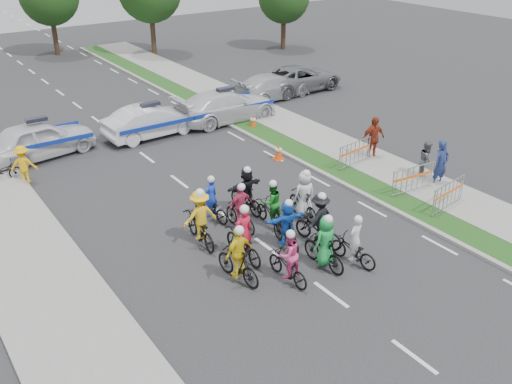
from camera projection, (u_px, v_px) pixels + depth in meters
ground at (331, 295)px, 15.88m from camera, size 90.00×90.00×0.00m
curb_right at (344, 185)px, 22.14m from camera, size 0.20×60.00×0.12m
grass_strip at (357, 180)px, 22.50m from camera, size 1.20×60.00×0.11m
sidewalk_right at (389, 170)px, 23.41m from camera, size 2.40×60.00×0.13m
sidewalk_left at (42, 284)px, 16.22m from camera, size 3.00×60.00×0.13m
rider_0 at (354, 247)px, 17.05m from camera, size 0.85×1.73×1.69m
rider_1 at (325, 247)px, 16.80m from camera, size 0.77×1.74×1.81m
rider_2 at (288, 262)px, 16.20m from camera, size 0.73×1.70×1.72m
rider_3 at (238, 260)px, 16.17m from camera, size 0.97×1.81×1.85m
rider_4 at (319, 224)px, 18.00m from camera, size 1.13×1.92×1.86m
rider_5 at (287, 227)px, 17.83m from camera, size 1.41×1.68×1.72m
rider_6 at (243, 241)px, 17.25m from camera, size 0.66×1.86×1.90m
rider_7 at (304, 200)px, 19.46m from camera, size 0.85×1.85×1.90m
rider_8 at (271, 209)px, 19.04m from camera, size 0.75×1.74×1.75m
rider_9 at (240, 212)px, 18.85m from camera, size 0.89×1.67×1.74m
rider_10 at (200, 223)px, 17.99m from camera, size 1.15×2.00×1.99m
rider_11 at (246, 193)px, 19.92m from camera, size 1.46×1.74×1.79m
rider_12 at (211, 205)px, 19.52m from camera, size 0.90×1.73×1.69m
police_car_0 at (40, 139)px, 24.47m from camera, size 4.99×2.67×1.62m
police_car_1 at (152, 121)px, 26.74m from camera, size 4.63×1.84×1.50m
police_car_2 at (226, 106)px, 28.75m from camera, size 5.43×2.21×1.57m
civilian_sedan at (273, 86)px, 32.26m from camera, size 4.97×2.34×1.40m
civilian_suv at (300, 78)px, 33.66m from camera, size 5.45×2.64×1.49m
spectator_0 at (441, 164)px, 21.81m from camera, size 0.70×0.48×1.85m
spectator_1 at (427, 160)px, 22.52m from camera, size 0.94×0.89×1.54m
spectator_2 at (373, 138)px, 24.13m from camera, size 1.18×0.63×1.92m
marshal_hiviz at (24, 165)px, 22.07m from camera, size 1.16×0.96×1.56m
barrier_0 at (448, 196)px, 20.10m from camera, size 2.05×0.77×1.12m
barrier_1 at (412, 180)px, 21.31m from camera, size 2.04×0.70×1.12m
barrier_2 at (355, 154)px, 23.59m from camera, size 2.05×0.75×1.12m
cone_0 at (278, 152)px, 24.41m from camera, size 0.40×0.40×0.70m
cone_1 at (253, 121)px, 27.94m from camera, size 0.40×0.40×0.70m
parked_bike at (1, 172)px, 22.39m from camera, size 1.63×0.79×0.82m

